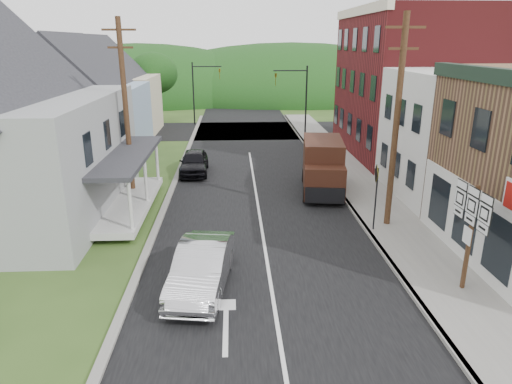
{
  "coord_description": "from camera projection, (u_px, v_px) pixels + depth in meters",
  "views": [
    {
      "loc": [
        -1.2,
        -15.08,
        7.86
      ],
      "look_at": [
        -0.33,
        2.04,
        2.2
      ],
      "focal_mm": 32.0,
      "sensor_mm": 36.0,
      "label": 1
    }
  ],
  "objects": [
    {
      "name": "ground",
      "position": [
        268.0,
        266.0,
        16.82
      ],
      "size": [
        120.0,
        120.0,
        0.0
      ],
      "primitive_type": "plane",
      "color": "#2D4719",
      "rests_on": "ground"
    },
    {
      "name": "road",
      "position": [
        255.0,
        185.0,
        26.3
      ],
      "size": [
        9.0,
        90.0,
        0.02
      ],
      "primitive_type": "cube",
      "color": "black",
      "rests_on": "ground"
    },
    {
      "name": "cross_road",
      "position": [
        246.0,
        131.0,
        42.43
      ],
      "size": [
        60.0,
        9.0,
        0.02
      ],
      "primitive_type": "cube",
      "color": "black",
      "rests_on": "ground"
    },
    {
      "name": "sidewalk_right",
      "position": [
        365.0,
        193.0,
        24.67
      ],
      "size": [
        2.8,
        55.0,
        0.15
      ],
      "primitive_type": "cube",
      "color": "slate",
      "rests_on": "ground"
    },
    {
      "name": "curb_right",
      "position": [
        340.0,
        193.0,
        24.6
      ],
      "size": [
        0.2,
        55.0,
        0.15
      ],
      "primitive_type": "cube",
      "color": "slate",
      "rests_on": "ground"
    },
    {
      "name": "curb_left",
      "position": [
        169.0,
        196.0,
        24.16
      ],
      "size": [
        0.3,
        55.0,
        0.12
      ],
      "primitive_type": "cube",
      "color": "slate",
      "rests_on": "ground"
    },
    {
      "name": "storefront_white",
      "position": [
        476.0,
        136.0,
        23.46
      ],
      "size": [
        8.0,
        7.0,
        6.5
      ],
      "primitive_type": "cube",
      "color": "silver",
      "rests_on": "ground"
    },
    {
      "name": "storefront_red",
      "position": [
        411.0,
        85.0,
        31.92
      ],
      "size": [
        8.0,
        12.0,
        10.0
      ],
      "primitive_type": "cube",
      "color": "maroon",
      "rests_on": "ground"
    },
    {
      "name": "house_blue",
      "position": [
        90.0,
        106.0,
        31.25
      ],
      "size": [
        7.14,
        8.16,
        7.28
      ],
      "color": "#889CB9",
      "rests_on": "ground"
    },
    {
      "name": "house_cream",
      "position": [
        114.0,
        92.0,
        39.76
      ],
      "size": [
        7.14,
        8.16,
        7.28
      ],
      "color": "beige",
      "rests_on": "ground"
    },
    {
      "name": "utility_pole_right",
      "position": [
        396.0,
        123.0,
        18.95
      ],
      "size": [
        1.6,
        0.26,
        9.0
      ],
      "color": "#472D19",
      "rests_on": "ground"
    },
    {
      "name": "utility_pole_left",
      "position": [
        126.0,
        110.0,
        22.63
      ],
      "size": [
        1.6,
        0.26,
        9.0
      ],
      "color": "#472D19",
      "rests_on": "ground"
    },
    {
      "name": "traffic_signal_right",
      "position": [
        298.0,
        93.0,
        38.14
      ],
      "size": [
        2.87,
        0.2,
        6.0
      ],
      "color": "black",
      "rests_on": "ground"
    },
    {
      "name": "traffic_signal_left",
      "position": [
        200.0,
        86.0,
        44.36
      ],
      "size": [
        2.87,
        0.2,
        6.0
      ],
      "color": "black",
      "rests_on": "ground"
    },
    {
      "name": "tree_left_d",
      "position": [
        153.0,
        73.0,
        45.2
      ],
      "size": [
        4.8,
        4.8,
        6.94
      ],
      "color": "#382616",
      "rests_on": "ground"
    },
    {
      "name": "forested_ridge",
      "position": [
        240.0,
        96.0,
        68.98
      ],
      "size": [
        90.0,
        30.0,
        16.0
      ],
      "primitive_type": "ellipsoid",
      "color": "#163811",
      "rests_on": "ground"
    },
    {
      "name": "silver_sedan",
      "position": [
        202.0,
        268.0,
        15.05
      ],
      "size": [
        2.22,
        4.82,
        1.53
      ],
      "primitive_type": "imported",
      "rotation": [
        0.0,
        0.0,
        -0.13
      ],
      "color": "#B8B8BD",
      "rests_on": "ground"
    },
    {
      "name": "dark_sedan",
      "position": [
        194.0,
        162.0,
        28.41
      ],
      "size": [
        1.76,
        4.24,
        1.44
      ],
      "primitive_type": "imported",
      "rotation": [
        0.0,
        0.0,
        0.02
      ],
      "color": "black",
      "rests_on": "ground"
    },
    {
      "name": "delivery_van",
      "position": [
        323.0,
        167.0,
        24.63
      ],
      "size": [
        2.7,
        5.3,
        2.84
      ],
      "rotation": [
        0.0,
        0.0,
        -0.14
      ],
      "color": "black",
      "rests_on": "ground"
    },
    {
      "name": "route_sign_cluster",
      "position": [
        471.0,
        223.0,
        14.31
      ],
      "size": [
        0.2,
        2.02,
        3.53
      ],
      "rotation": [
        0.0,
        0.0,
        0.04
      ],
      "color": "#472D19",
      "rests_on": "sidewalk_right"
    },
    {
      "name": "warning_sign",
      "position": [
        376.0,
        188.0,
        19.15
      ],
      "size": [
        0.17,
        0.8,
        2.91
      ],
      "rotation": [
        0.0,
        0.0,
        -0.12
      ],
      "color": "black",
      "rests_on": "sidewalk_right"
    }
  ]
}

